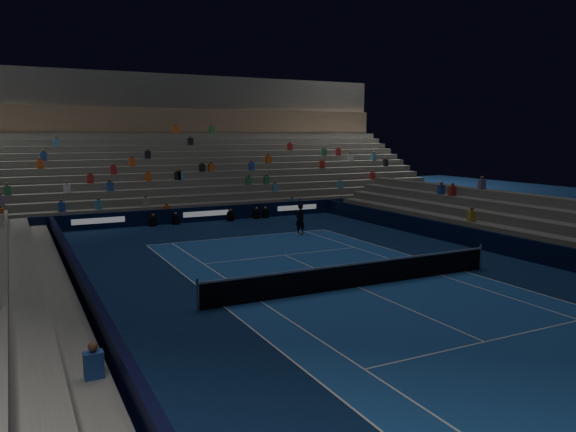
{
  "coord_description": "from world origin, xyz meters",
  "views": [
    {
      "loc": [
        -11.72,
        -17.22,
        5.82
      ],
      "look_at": [
        0.0,
        6.0,
        2.0
      ],
      "focal_mm": 34.36,
      "sensor_mm": 36.0,
      "label": 1
    }
  ],
  "objects": [
    {
      "name": "sponsor_barrier_west",
      "position": [
        -9.7,
        0.0,
        0.5
      ],
      "size": [
        0.25,
        37.0,
        1.0
      ],
      "primitive_type": "cube",
      "color": "black",
      "rests_on": "ground"
    },
    {
      "name": "tennis_net",
      "position": [
        0.0,
        0.0,
        0.5
      ],
      "size": [
        12.9,
        0.1,
        1.1
      ],
      "color": "#B2B2B7",
      "rests_on": "ground"
    },
    {
      "name": "ground",
      "position": [
        0.0,
        0.0,
        0.0
      ],
      "size": [
        90.0,
        90.0,
        0.0
      ],
      "primitive_type": "plane",
      "color": "#0B2047",
      "rests_on": "ground"
    },
    {
      "name": "broadcast_camera",
      "position": [
        1.56,
        17.88,
        0.29
      ],
      "size": [
        0.58,
        0.93,
        0.55
      ],
      "color": "black",
      "rests_on": "ground"
    },
    {
      "name": "grandstand_main",
      "position": [
        0.0,
        27.9,
        3.38
      ],
      "size": [
        44.0,
        15.2,
        11.2
      ],
      "color": "#62625D",
      "rests_on": "ground"
    },
    {
      "name": "court_surface",
      "position": [
        0.0,
        0.0,
        0.01
      ],
      "size": [
        10.97,
        23.77,
        0.01
      ],
      "primitive_type": "cube",
      "color": "#1B4C98",
      "rests_on": "ground"
    },
    {
      "name": "tennis_player",
      "position": [
        3.34,
        11.06,
        0.93
      ],
      "size": [
        0.77,
        0.59,
        1.87
      ],
      "primitive_type": "imported",
      "rotation": [
        0.0,
        0.0,
        3.37
      ],
      "color": "black",
      "rests_on": "ground"
    },
    {
      "name": "sponsor_barrier_far",
      "position": [
        0.0,
        18.5,
        0.5
      ],
      "size": [
        44.0,
        0.25,
        1.0
      ],
      "primitive_type": "cube",
      "color": "black",
      "rests_on": "ground"
    },
    {
      "name": "sponsor_barrier_east",
      "position": [
        9.7,
        0.0,
        0.5
      ],
      "size": [
        0.25,
        37.0,
        1.0
      ],
      "primitive_type": "cube",
      "color": "black",
      "rests_on": "ground"
    }
  ]
}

